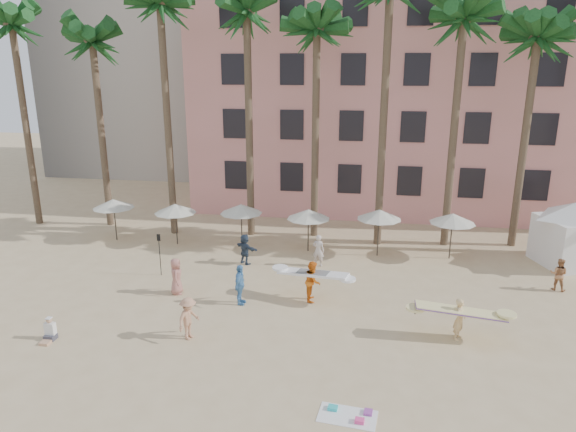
# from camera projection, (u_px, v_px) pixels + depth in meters

# --- Properties ---
(ground) EXTENTS (120.00, 120.00, 0.00)m
(ground) POSITION_uv_depth(u_px,v_px,m) (291.00, 373.00, 18.06)
(ground) COLOR #D1B789
(ground) RESTS_ON ground
(pink_hotel) EXTENTS (35.00, 14.00, 16.00)m
(pink_hotel) POSITION_uv_depth(u_px,v_px,m) (435.00, 99.00, 39.33)
(pink_hotel) COLOR pink
(pink_hotel) RESTS_ON ground
(palm_row) EXTENTS (44.40, 5.40, 16.30)m
(palm_row) POSITION_uv_depth(u_px,v_px,m) (343.00, 18.00, 28.54)
(palm_row) COLOR brown
(palm_row) RESTS_ON ground
(umbrella_row) EXTENTS (22.50, 2.70, 2.73)m
(umbrella_row) POSITION_uv_depth(u_px,v_px,m) (274.00, 211.00, 29.71)
(umbrella_row) COLOR #332B23
(umbrella_row) RESTS_ON ground
(cabana) EXTENTS (5.64, 5.64, 3.50)m
(cabana) POSITION_uv_depth(u_px,v_px,m) (573.00, 228.00, 27.44)
(cabana) COLOR white
(cabana) RESTS_ON ground
(beach_towel) EXTENTS (1.90, 1.18, 0.14)m
(beach_towel) POSITION_uv_depth(u_px,v_px,m) (349.00, 415.00, 15.85)
(beach_towel) COLOR white
(beach_towel) RESTS_ON ground
(carrier_yellow) EXTENTS (3.45, 0.79, 1.72)m
(carrier_yellow) POSITION_uv_depth(u_px,v_px,m) (460.00, 316.00, 20.09)
(carrier_yellow) COLOR #DDB87C
(carrier_yellow) RESTS_ON ground
(carrier_white) EXTENTS (3.37, 1.54, 1.88)m
(carrier_white) POSITION_uv_depth(u_px,v_px,m) (313.00, 280.00, 23.48)
(carrier_white) COLOR orange
(carrier_white) RESTS_ON ground
(beachgoers) EXTENTS (18.85, 9.49, 1.89)m
(beachgoers) POSITION_uv_depth(u_px,v_px,m) (273.00, 275.00, 24.29)
(beachgoers) COLOR beige
(beachgoers) RESTS_ON ground
(paddle) EXTENTS (0.18, 0.04, 2.23)m
(paddle) POSITION_uv_depth(u_px,v_px,m) (159.00, 249.00, 26.18)
(paddle) COLOR black
(paddle) RESTS_ON ground
(seated_man) EXTENTS (0.41, 0.71, 0.93)m
(seated_man) POSITION_uv_depth(u_px,v_px,m) (50.00, 332.00, 20.19)
(seated_man) COLOR #3F3F4C
(seated_man) RESTS_ON ground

